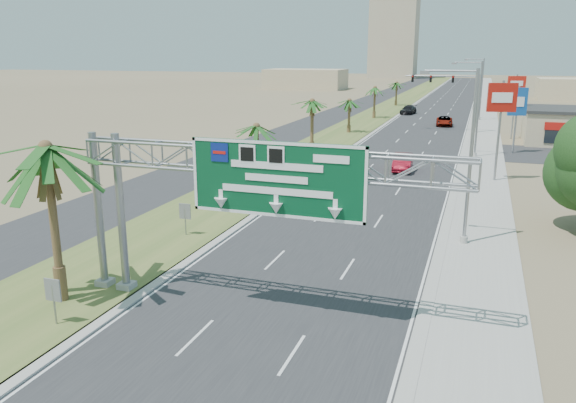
% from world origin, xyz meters
% --- Properties ---
extents(road, '(12.00, 300.00, 0.02)m').
position_xyz_m(road, '(0.00, 110.00, 0.01)').
color(road, '#28282B').
rests_on(road, ground).
extents(sidewalk_right, '(4.00, 300.00, 0.10)m').
position_xyz_m(sidewalk_right, '(8.50, 110.00, 0.05)').
color(sidewalk_right, '#9E9B93').
rests_on(sidewalk_right, ground).
extents(median_grass, '(7.00, 300.00, 0.12)m').
position_xyz_m(median_grass, '(-10.00, 110.00, 0.06)').
color(median_grass, '#4B602A').
rests_on(median_grass, ground).
extents(opposing_road, '(8.00, 300.00, 0.02)m').
position_xyz_m(opposing_road, '(-17.00, 110.00, 0.01)').
color(opposing_road, '#28282B').
rests_on(opposing_road, ground).
extents(sign_gantry, '(16.75, 1.24, 7.50)m').
position_xyz_m(sign_gantry, '(-1.06, 9.93, 6.06)').
color(sign_gantry, gray).
rests_on(sign_gantry, ground).
extents(palm_near, '(5.70, 5.70, 8.35)m').
position_xyz_m(palm_near, '(-9.20, 8.00, 6.93)').
color(palm_near, brown).
rests_on(palm_near, ground).
extents(palm_row_b, '(3.99, 3.99, 5.95)m').
position_xyz_m(palm_row_b, '(-9.50, 32.00, 4.90)').
color(palm_row_b, brown).
rests_on(palm_row_b, ground).
extents(palm_row_c, '(3.99, 3.99, 6.75)m').
position_xyz_m(palm_row_c, '(-9.50, 48.00, 5.66)').
color(palm_row_c, brown).
rests_on(palm_row_c, ground).
extents(palm_row_d, '(3.99, 3.99, 5.45)m').
position_xyz_m(palm_row_d, '(-9.50, 66.00, 4.42)').
color(palm_row_d, brown).
rests_on(palm_row_d, ground).
extents(palm_row_e, '(3.99, 3.99, 6.15)m').
position_xyz_m(palm_row_e, '(-9.50, 85.00, 5.09)').
color(palm_row_e, brown).
rests_on(palm_row_e, ground).
extents(palm_row_f, '(3.99, 3.99, 5.75)m').
position_xyz_m(palm_row_f, '(-9.50, 110.00, 4.71)').
color(palm_row_f, brown).
rests_on(palm_row_f, ground).
extents(streetlight_near, '(3.27, 0.44, 10.00)m').
position_xyz_m(streetlight_near, '(7.30, 22.00, 4.69)').
color(streetlight_near, gray).
rests_on(streetlight_near, ground).
extents(streetlight_mid, '(3.27, 0.44, 10.00)m').
position_xyz_m(streetlight_mid, '(7.30, 52.00, 4.69)').
color(streetlight_mid, gray).
rests_on(streetlight_mid, ground).
extents(streetlight_far, '(3.27, 0.44, 10.00)m').
position_xyz_m(streetlight_far, '(7.30, 88.00, 4.69)').
color(streetlight_far, gray).
rests_on(streetlight_far, ground).
extents(signal_mast, '(10.28, 0.71, 8.00)m').
position_xyz_m(signal_mast, '(5.17, 71.97, 4.85)').
color(signal_mast, gray).
rests_on(signal_mast, ground).
extents(median_signback_a, '(0.75, 0.08, 2.08)m').
position_xyz_m(median_signback_a, '(-7.80, 6.00, 1.45)').
color(median_signback_a, gray).
rests_on(median_signback_a, ground).
extents(median_signback_b, '(0.75, 0.08, 2.08)m').
position_xyz_m(median_signback_b, '(-8.50, 18.00, 1.45)').
color(median_signback_b, gray).
rests_on(median_signback_b, ground).
extents(tower_distant, '(20.00, 16.00, 35.00)m').
position_xyz_m(tower_distant, '(-32.00, 250.00, 17.50)').
color(tower_distant, tan).
rests_on(tower_distant, ground).
extents(building_distant_left, '(24.00, 14.00, 6.00)m').
position_xyz_m(building_distant_left, '(-45.00, 160.00, 3.00)').
color(building_distant_left, tan).
rests_on(building_distant_left, ground).
extents(car_left_lane, '(1.76, 4.04, 1.36)m').
position_xyz_m(car_left_lane, '(-3.59, 42.43, 0.68)').
color(car_left_lane, black).
rests_on(car_left_lane, ground).
extents(car_mid_lane, '(2.00, 4.93, 1.59)m').
position_xyz_m(car_mid_lane, '(1.18, 42.31, 0.80)').
color(car_mid_lane, maroon).
rests_on(car_mid_lane, ground).
extents(car_right_lane, '(2.72, 5.28, 1.42)m').
position_xyz_m(car_right_lane, '(2.54, 78.54, 0.71)').
color(car_right_lane, gray).
rests_on(car_right_lane, ground).
extents(car_far, '(2.79, 5.43, 1.51)m').
position_xyz_m(car_far, '(-4.88, 94.14, 0.75)').
color(car_far, black).
rests_on(car_far, ground).
extents(pole_sign_red_near, '(2.40, 0.90, 8.59)m').
position_xyz_m(pole_sign_red_near, '(9.39, 40.31, 6.72)').
color(pole_sign_red_near, gray).
rests_on(pole_sign_red_near, ground).
extents(pole_sign_blue, '(2.00, 0.90, 7.38)m').
position_xyz_m(pole_sign_blue, '(11.47, 55.89, 5.41)').
color(pole_sign_blue, gray).
rests_on(pole_sign_blue, ground).
extents(pole_sign_red_far, '(2.21, 0.82, 8.20)m').
position_xyz_m(pole_sign_red_far, '(11.72, 67.27, 6.47)').
color(pole_sign_red_far, gray).
rests_on(pole_sign_red_far, ground).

